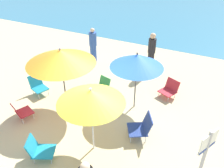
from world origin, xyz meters
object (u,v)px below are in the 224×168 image
umbrella_orange (61,57)px  umbrella_yellow (91,96)px  beach_chair_d (39,149)px  beach_chair_e (38,85)px  beach_chair_f (170,89)px  warning_sign (202,162)px  umbrella_blue (137,61)px  beach_chair_a (102,86)px  beach_chair_b (21,112)px  person_a (93,45)px  person_b (151,53)px  beach_chair_c (142,127)px

umbrella_orange → umbrella_yellow: 2.01m
umbrella_orange → beach_chair_d: 2.56m
beach_chair_e → umbrella_yellow: bearing=-4.2°
umbrella_yellow → beach_chair_f: (1.15, 3.19, -1.36)m
beach_chair_e → warning_sign: (5.50, -1.83, 1.00)m
umbrella_yellow → umbrella_blue: bearing=81.9°
beach_chair_d → beach_chair_f: size_ratio=1.07×
beach_chair_a → beach_chair_e: beach_chair_e is taller
umbrella_blue → beach_chair_a: bearing=171.1°
umbrella_orange → beach_chair_f: bearing=36.2°
umbrella_orange → beach_chair_d: umbrella_orange is taller
beach_chair_b → person_a: 4.31m
umbrella_orange → beach_chair_d: size_ratio=2.72×
beach_chair_f → warning_sign: bearing=44.6°
umbrella_orange → person_a: bearing=104.5°
person_a → beach_chair_b: bearing=103.0°
umbrella_blue → beach_chair_a: 1.86m
umbrella_orange → person_b: umbrella_orange is taller
beach_chair_d → person_b: person_b is taller
beach_chair_d → umbrella_blue: bearing=40.5°
umbrella_orange → umbrella_yellow: bearing=-34.6°
person_a → person_b: (2.49, 0.22, 0.08)m
beach_chair_f → person_b: person_b is taller
umbrella_yellow → warning_sign: (2.53, -0.49, -0.31)m
umbrella_orange → warning_sign: 4.51m
person_b → beach_chair_e: bearing=106.2°
beach_chair_b → beach_chair_a: bearing=-10.3°
beach_chair_d → person_a: size_ratio=0.50×
warning_sign → person_b: bearing=143.5°
beach_chair_c → beach_chair_d: 2.69m
beach_chair_a → warning_sign: warning_sign is taller
beach_chair_a → beach_chair_d: bearing=14.8°
beach_chair_a → beach_chair_c: (1.94, -1.37, 0.05)m
beach_chair_a → umbrella_yellow: bearing=38.9°
umbrella_blue → beach_chair_e: 3.60m
umbrella_blue → umbrella_yellow: 2.12m
beach_chair_c → person_a: size_ratio=0.53×
umbrella_blue → person_a: 3.66m
beach_chair_c → beach_chair_f: (0.18, 2.26, -0.07)m
person_a → person_b: size_ratio=0.93×
beach_chair_b → person_b: bearing=-5.9°
umbrella_blue → beach_chair_c: (0.67, -1.17, -1.29)m
umbrella_orange → warning_sign: bearing=-21.3°
beach_chair_c → person_b: bearing=-105.1°
beach_chair_a → person_b: size_ratio=0.40×
beach_chair_c → person_b: 3.76m
umbrella_orange → beach_chair_a: (0.68, 1.16, -1.47)m
warning_sign → beach_chair_b: bearing=-159.0°
beach_chair_c → person_a: 4.84m
umbrella_orange → person_b: size_ratio=1.26×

